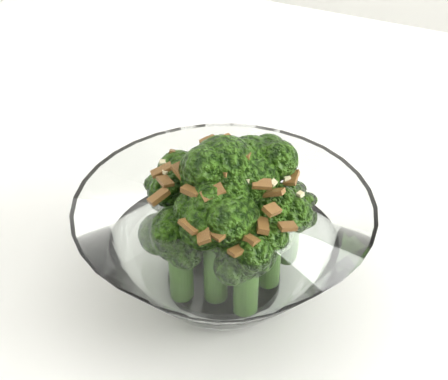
# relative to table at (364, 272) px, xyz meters

# --- Properties ---
(table) EXTENTS (1.34, 1.03, 0.75)m
(table) POSITION_rel_table_xyz_m (0.00, 0.00, 0.00)
(table) COLOR white
(table) RESTS_ON ground
(broccoli_dish) EXTENTS (0.20, 0.20, 0.13)m
(broccoli_dish) POSITION_rel_table_xyz_m (-0.10, -0.11, 0.12)
(broccoli_dish) COLOR white
(broccoli_dish) RESTS_ON table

